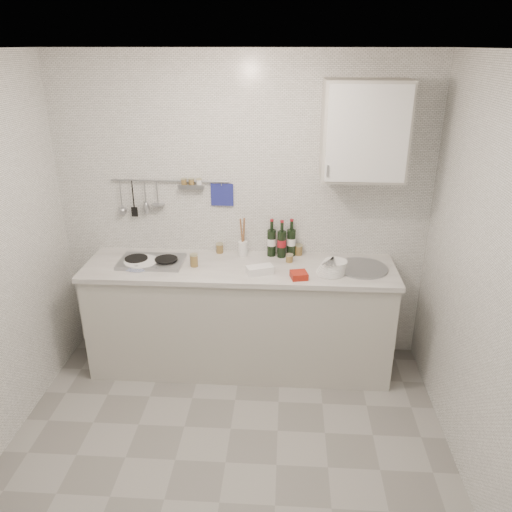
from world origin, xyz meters
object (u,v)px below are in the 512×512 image
at_px(utensil_crock, 243,247).
at_px(wine_bottles, 282,238).
at_px(wall_cabinet, 364,131).
at_px(plate_stack_hob, 140,263).
at_px(plate_stack_sink, 333,267).

bearing_deg(utensil_crock, wine_bottles, 1.92).
bearing_deg(wall_cabinet, wine_bottles, 170.33).
relative_size(wall_cabinet, plate_stack_hob, 2.49).
bearing_deg(plate_stack_sink, wine_bottles, 141.72).
distance_m(plate_stack_hob, plate_stack_sink, 1.50).
xyz_separation_m(plate_stack_hob, plate_stack_sink, (1.50, -0.05, 0.03)).
relative_size(plate_stack_sink, wine_bottles, 0.76).
bearing_deg(wall_cabinet, plate_stack_sink, -130.75).
bearing_deg(plate_stack_sink, wall_cabinet, 49.25).
height_order(plate_stack_sink, wine_bottles, wine_bottles).
xyz_separation_m(plate_stack_sink, wine_bottles, (-0.39, 0.31, 0.11)).
xyz_separation_m(plate_stack_hob, wine_bottles, (1.10, 0.26, 0.14)).
distance_m(plate_stack_sink, utensil_crock, 0.77).
bearing_deg(wine_bottles, plate_stack_sink, -38.28).
xyz_separation_m(plate_stack_sink, utensil_crock, (-0.71, 0.30, 0.03)).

